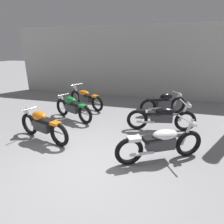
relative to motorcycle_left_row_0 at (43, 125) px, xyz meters
name	(u,v)px	position (x,y,z in m)	size (l,w,h in m)	color
ground_plane	(86,166)	(1.67, -0.86, -0.46)	(60.00, 60.00, 0.00)	gray
back_wall	(134,63)	(1.67, 5.67, 1.34)	(13.25, 0.24, 3.60)	#B2B2AD
motorcycle_left_row_0	(43,125)	(0.00, 0.00, 0.00)	(1.91, 0.74, 0.88)	black
motorcycle_left_row_1	(73,107)	(0.08, 1.69, 0.00)	(1.84, 0.91, 0.88)	black
motorcycle_left_row_2	(85,98)	(-0.03, 3.13, -0.01)	(1.96, 1.16, 0.97)	black
motorcycle_right_row_0	(161,143)	(3.24, -0.16, -0.01)	(1.95, 1.17, 0.97)	black
motorcycle_right_row_1	(162,117)	(3.23, 1.56, -0.01)	(2.15, 0.76, 0.97)	black
motorcycle_right_row_2	(164,103)	(3.28, 3.15, 0.00)	(1.78, 1.05, 0.88)	black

